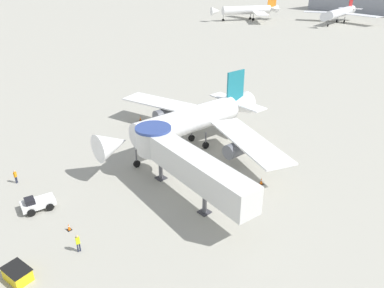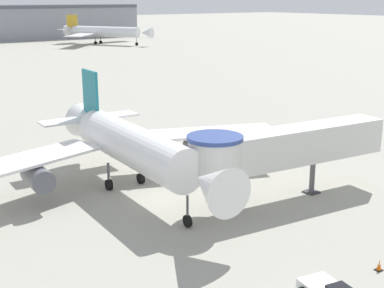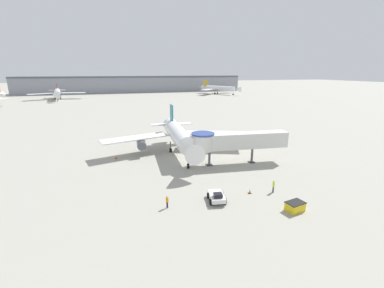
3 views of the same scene
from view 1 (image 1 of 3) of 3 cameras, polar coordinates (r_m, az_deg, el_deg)
name	(u,v)px [view 1 (image 1 of 3)]	position (r m, az deg, el deg)	size (l,w,h in m)	color
ground_plane	(176,154)	(49.31, -2.47, -1.51)	(800.00, 800.00, 0.00)	#9E9B8E
main_airplane	(191,121)	(49.45, -0.13, 3.58)	(31.51, 24.52, 9.20)	white
jet_bridge	(182,159)	(38.63, -1.57, -2.34)	(17.91, 5.14, 6.09)	silver
pushback_tug_white	(37,203)	(41.55, -22.52, -8.32)	(2.59, 3.53, 1.44)	silver
service_container_yellow	(17,274)	(34.12, -25.06, -17.50)	(2.51, 1.93, 1.13)	yellow
traffic_cone_starboard_wing	(261,181)	(43.26, 10.52, -5.60)	(0.50, 0.50, 0.82)	black
traffic_cone_port_wing	(140,119)	(60.22, -7.87, 3.86)	(0.43, 0.43, 0.71)	black
traffic_cone_apron_front	(69,227)	(37.74, -18.25, -11.95)	(0.42, 0.42, 0.70)	black
ground_crew_marshaller	(15,176)	(46.99, -25.32, -4.39)	(0.31, 0.36, 1.64)	#1E2338
ground_crew_wing_walker	(78,242)	(34.68, -16.99, -14.11)	(0.28, 0.38, 1.77)	#1E2338
background_jet_orange_tail	(248,10)	(173.71, 8.54, 19.54)	(28.72, 29.63, 9.68)	white
background_jet_red_tail	(340,13)	(174.30, 21.65, 18.11)	(32.20, 33.51, 9.51)	silver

